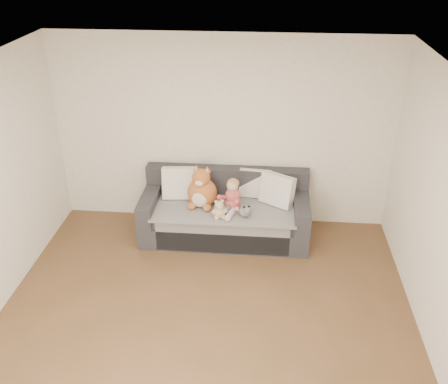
% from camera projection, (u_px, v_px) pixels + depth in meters
% --- Properties ---
extents(room_shell, '(5.00, 5.00, 5.00)m').
position_uv_depth(room_shell, '(203.00, 213.00, 4.78)').
color(room_shell, brown).
rests_on(room_shell, ground).
extents(sofa, '(2.20, 0.94, 0.85)m').
position_uv_depth(sofa, '(225.00, 214.00, 6.68)').
color(sofa, '#26262B').
rests_on(sofa, ground).
extents(cushion_left, '(0.48, 0.25, 0.44)m').
position_uv_depth(cushion_left, '(180.00, 183.00, 6.67)').
color(cushion_left, white).
rests_on(cushion_left, sofa).
extents(cushion_right_back, '(0.44, 0.23, 0.40)m').
position_uv_depth(cushion_right_back, '(255.00, 183.00, 6.71)').
color(cushion_right_back, white).
rests_on(cushion_right_back, sofa).
extents(cushion_right_front, '(0.49, 0.40, 0.43)m').
position_uv_depth(cushion_right_front, '(277.00, 190.00, 6.51)').
color(cushion_right_front, white).
rests_on(cushion_right_front, sofa).
extents(toddler, '(0.32, 0.45, 0.44)m').
position_uv_depth(toddler, '(232.00, 198.00, 6.37)').
color(toddler, '#C95547').
rests_on(toddler, sofa).
extents(plush_cat, '(0.46, 0.40, 0.59)m').
position_uv_depth(plush_cat, '(202.00, 190.00, 6.47)').
color(plush_cat, '#AE4B26').
rests_on(plush_cat, sofa).
extents(teddy_bear, '(0.20, 0.16, 0.26)m').
position_uv_depth(teddy_bear, '(219.00, 211.00, 6.24)').
color(teddy_bear, tan).
rests_on(teddy_bear, sofa).
extents(plush_cow, '(0.15, 0.23, 0.19)m').
position_uv_depth(plush_cow, '(245.00, 211.00, 6.28)').
color(plush_cow, white).
rests_on(plush_cow, sofa).
extents(sippy_cup, '(0.11, 0.09, 0.12)m').
position_uv_depth(sippy_cup, '(227.00, 210.00, 6.33)').
color(sippy_cup, '#673CA4').
rests_on(sippy_cup, sofa).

